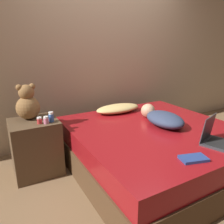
% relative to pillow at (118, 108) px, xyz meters
% --- Properties ---
extents(ground_plane, '(12.00, 12.00, 0.00)m').
position_rel_pillow_xyz_m(ground_plane, '(0.07, -0.69, -0.55)').
color(ground_plane, brown).
extents(wall_back, '(8.00, 0.06, 2.60)m').
position_rel_pillow_xyz_m(wall_back, '(0.07, 0.51, 0.75)').
color(wall_back, tan).
rests_on(wall_back, ground_plane).
extents(bed, '(1.77, 1.83, 0.50)m').
position_rel_pillow_xyz_m(bed, '(0.07, -0.69, -0.31)').
color(bed, '#4C331E').
rests_on(bed, ground_plane).
extents(nightstand, '(0.49, 0.46, 0.61)m').
position_rel_pillow_xyz_m(nightstand, '(-1.13, -0.13, -0.25)').
color(nightstand, brown).
rests_on(nightstand, ground_plane).
extents(pillow, '(0.63, 0.30, 0.11)m').
position_rel_pillow_xyz_m(pillow, '(0.00, 0.00, 0.00)').
color(pillow, tan).
rests_on(pillow, bed).
extents(person_lying, '(0.38, 0.69, 0.18)m').
position_rel_pillow_xyz_m(person_lying, '(0.20, -0.65, 0.02)').
color(person_lying, '#2D3851').
rests_on(person_lying, bed).
extents(laptop, '(0.35, 0.33, 0.25)m').
position_rel_pillow_xyz_m(laptop, '(0.29, -1.27, 0.00)').
color(laptop, '#333338').
rests_on(laptop, bed).
extents(teddy_bear, '(0.25, 0.25, 0.38)m').
position_rel_pillow_xyz_m(teddy_bear, '(-1.15, -0.04, 0.22)').
color(teddy_bear, brown).
rests_on(teddy_bear, nightstand).
extents(bottle_red, '(0.05, 0.05, 0.07)m').
position_rel_pillow_xyz_m(bottle_red, '(-1.08, -0.25, 0.09)').
color(bottle_red, '#B72D2D').
rests_on(bottle_red, nightstand).
extents(bottle_pink, '(0.05, 0.05, 0.08)m').
position_rel_pillow_xyz_m(bottle_pink, '(-1.02, -0.28, 0.09)').
color(bottle_pink, pink).
rests_on(bottle_pink, nightstand).
extents(bottle_blue, '(0.05, 0.05, 0.11)m').
position_rel_pillow_xyz_m(bottle_blue, '(-0.96, -0.25, 0.11)').
color(bottle_blue, '#3866B2').
rests_on(bottle_blue, nightstand).
extents(book, '(0.24, 0.18, 0.02)m').
position_rel_pillow_xyz_m(book, '(-0.13, -1.40, -0.04)').
color(book, navy).
rests_on(book, bed).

